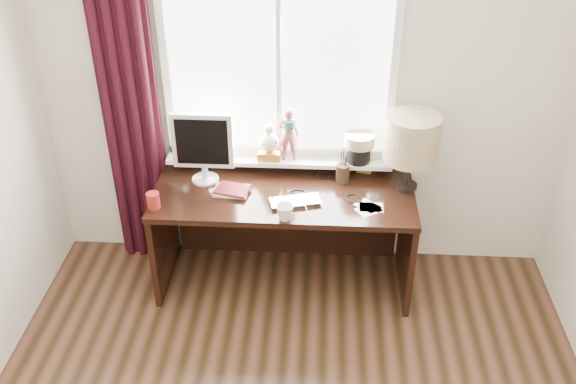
# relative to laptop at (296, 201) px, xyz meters

# --- Properties ---
(wall_back) EXTENTS (3.50, 0.00, 2.60)m
(wall_back) POSITION_rel_laptop_xyz_m (0.02, 0.49, 0.54)
(wall_back) COLOR #C1B4A2
(wall_back) RESTS_ON ground
(laptop) EXTENTS (0.36, 0.28, 0.03)m
(laptop) POSITION_rel_laptop_xyz_m (0.00, 0.00, 0.00)
(laptop) COLOR silver
(laptop) RESTS_ON desk
(mug) EXTENTS (0.14, 0.14, 0.11)m
(mug) POSITION_rel_laptop_xyz_m (-0.06, -0.18, 0.04)
(mug) COLOR white
(mug) RESTS_ON desk
(red_cup) EXTENTS (0.08, 0.08, 0.11)m
(red_cup) POSITION_rel_laptop_xyz_m (-0.88, -0.10, 0.04)
(red_cup) COLOR maroon
(red_cup) RESTS_ON desk
(window) EXTENTS (1.52, 0.20, 1.40)m
(window) POSITION_rel_laptop_xyz_m (-0.13, 0.44, 0.54)
(window) COLOR white
(window) RESTS_ON ground
(curtain) EXTENTS (0.38, 0.09, 2.25)m
(curtain) POSITION_rel_laptop_xyz_m (-1.12, 0.40, 0.35)
(curtain) COLOR black
(curtain) RESTS_ON floor
(desk) EXTENTS (1.70, 0.70, 0.75)m
(desk) POSITION_rel_laptop_xyz_m (-0.08, 0.22, -0.26)
(desk) COLOR black
(desk) RESTS_ON floor
(monitor) EXTENTS (0.40, 0.18, 0.49)m
(monitor) POSITION_rel_laptop_xyz_m (-0.62, 0.24, 0.27)
(monitor) COLOR beige
(monitor) RESTS_ON desk
(notebook_stack) EXTENTS (0.24, 0.20, 0.03)m
(notebook_stack) POSITION_rel_laptop_xyz_m (-0.42, 0.10, 0.00)
(notebook_stack) COLOR beige
(notebook_stack) RESTS_ON desk
(brush_holder) EXTENTS (0.09, 0.09, 0.25)m
(brush_holder) POSITION_rel_laptop_xyz_m (0.30, 0.29, 0.05)
(brush_holder) COLOR black
(brush_holder) RESTS_ON desk
(icon_frame) EXTENTS (0.10, 0.04, 0.13)m
(icon_frame) POSITION_rel_laptop_xyz_m (0.45, 0.40, 0.05)
(icon_frame) COLOR gold
(icon_frame) RESTS_ON desk
(table_lamp) EXTENTS (0.35, 0.35, 0.52)m
(table_lamp) POSITION_rel_laptop_xyz_m (0.72, 0.22, 0.35)
(table_lamp) COLOR black
(table_lamp) RESTS_ON desk
(loose_papers) EXTENTS (0.19, 0.22, 0.00)m
(loose_papers) POSITION_rel_laptop_xyz_m (0.46, -0.03, -0.01)
(loose_papers) COLOR white
(loose_papers) RESTS_ON desk
(desk_cables) EXTENTS (0.53, 0.42, 0.01)m
(desk_cables) POSITION_rel_laptop_xyz_m (0.16, 0.15, -0.01)
(desk_cables) COLOR black
(desk_cables) RESTS_ON desk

